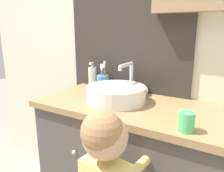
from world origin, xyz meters
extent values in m
cube|color=beige|center=(0.00, 0.63, 1.25)|extent=(3.20, 0.06, 2.50)
cube|color=#332D28|center=(-0.21, 0.59, 1.35)|extent=(0.86, 0.02, 1.01)
cube|color=#B2C1CC|center=(-0.21, 0.58, 1.35)|extent=(0.80, 0.01, 0.95)
cube|color=#99754C|center=(0.00, 0.34, 0.85)|extent=(1.17, 0.53, 0.03)
sphere|color=silver|center=(-0.26, 0.08, 0.62)|extent=(0.02, 0.02, 0.02)
cylinder|color=white|center=(-0.14, 0.33, 0.91)|extent=(0.34, 0.34, 0.09)
cylinder|color=silver|center=(-0.14, 0.33, 0.95)|extent=(0.28, 0.28, 0.01)
cylinder|color=silver|center=(-0.14, 0.52, 0.96)|extent=(0.02, 0.02, 0.20)
cylinder|color=silver|center=(-0.14, 0.45, 1.06)|extent=(0.02, 0.15, 0.02)
cylinder|color=silver|center=(-0.14, 0.37, 1.05)|extent=(0.02, 0.02, 0.02)
sphere|color=white|center=(-0.05, 0.52, 0.90)|extent=(0.05, 0.05, 0.05)
cylinder|color=#4C93C6|center=(-0.35, 0.51, 0.91)|extent=(0.09, 0.09, 0.10)
cylinder|color=#D6423D|center=(-0.34, 0.51, 0.96)|extent=(0.01, 0.01, 0.16)
cube|color=white|center=(-0.34, 0.51, 1.03)|extent=(0.01, 0.02, 0.02)
cylinder|color=#E5CC4C|center=(-0.35, 0.53, 0.97)|extent=(0.01, 0.01, 0.18)
cube|color=white|center=(-0.35, 0.53, 1.05)|extent=(0.01, 0.02, 0.02)
cylinder|color=white|center=(-0.36, 0.52, 0.96)|extent=(0.01, 0.01, 0.16)
cube|color=white|center=(-0.36, 0.52, 1.03)|extent=(0.01, 0.02, 0.02)
cylinder|color=#8E56B7|center=(-0.36, 0.50, 0.96)|extent=(0.01, 0.01, 0.16)
cube|color=white|center=(-0.36, 0.50, 1.03)|extent=(0.01, 0.02, 0.02)
cylinder|color=#3884DB|center=(-0.35, 0.50, 0.95)|extent=(0.01, 0.01, 0.15)
cube|color=white|center=(-0.35, 0.50, 1.02)|extent=(0.01, 0.02, 0.02)
cylinder|color=beige|center=(-0.45, 0.52, 0.94)|extent=(0.06, 0.06, 0.14)
cylinder|color=silver|center=(-0.45, 0.52, 1.02)|extent=(0.02, 0.02, 0.02)
cube|color=silver|center=(-0.45, 0.51, 1.04)|extent=(0.02, 0.03, 0.02)
sphere|color=tan|center=(0.06, -0.10, 0.89)|extent=(0.17, 0.17, 0.17)
sphere|color=#997047|center=(0.06, -0.12, 0.91)|extent=(0.16, 0.16, 0.16)
cylinder|color=#E0CC70|center=(0.15, 0.09, 0.71)|extent=(0.07, 0.30, 0.04)
cylinder|color=#47B26B|center=(0.16, 0.24, 0.75)|extent=(0.01, 0.05, 0.12)
cylinder|color=#4CC670|center=(0.29, 0.14, 0.91)|extent=(0.07, 0.07, 0.08)
camera|label=1|loc=(0.46, -0.72, 1.26)|focal=35.00mm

